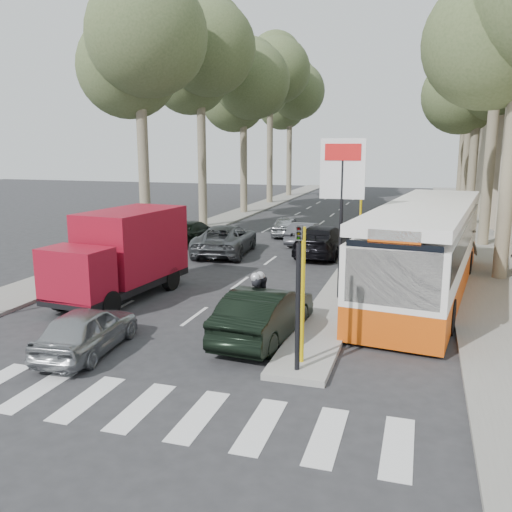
{
  "coord_description": "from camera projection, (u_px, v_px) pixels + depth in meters",
  "views": [
    {
      "loc": [
        5.87,
        -13.27,
        5.36
      ],
      "look_at": [
        0.44,
        4.31,
        1.6
      ],
      "focal_mm": 38.0,
      "sensor_mm": 36.0,
      "label": 1
    }
  ],
  "objects": [
    {
      "name": "ground",
      "position": [
        196.0,
        340.0,
        15.19
      ],
      "size": [
        120.0,
        120.0,
        0.0
      ],
      "primitive_type": "plane",
      "color": "#28282B",
      "rests_on": "ground"
    },
    {
      "name": "sidewalk_right",
      "position": [
        464.0,
        227.0,
        36.1
      ],
      "size": [
        3.2,
        70.0,
        0.12
      ],
      "primitive_type": "cube",
      "color": "gray",
      "rests_on": "ground"
    },
    {
      "name": "median_left",
      "position": [
        243.0,
        213.0,
        43.71
      ],
      "size": [
        2.4,
        64.0,
        0.12
      ],
      "primitive_type": "cube",
      "color": "gray",
      "rests_on": "ground"
    },
    {
      "name": "traffic_island",
      "position": [
        359.0,
        264.0,
        24.53
      ],
      "size": [
        1.5,
        26.0,
        0.16
      ],
      "primitive_type": "cube",
      "color": "gray",
      "rests_on": "ground"
    },
    {
      "name": "billboard",
      "position": [
        342.0,
        196.0,
        18.19
      ],
      "size": [
        1.5,
        12.1,
        5.6
      ],
      "color": "yellow",
      "rests_on": "ground"
    },
    {
      "name": "traffic_light_island",
      "position": [
        298.0,
        274.0,
        12.35
      ],
      "size": [
        0.16,
        0.41,
        3.6
      ],
      "color": "black",
      "rests_on": "ground"
    },
    {
      "name": "tree_l_a",
      "position": [
        142.0,
        42.0,
        26.73
      ],
      "size": [
        7.4,
        7.2,
        14.1
      ],
      "color": "#6B604C",
      "rests_on": "ground"
    },
    {
      "name": "tree_l_b",
      "position": [
        202.0,
        53.0,
        34.11
      ],
      "size": [
        7.4,
        7.2,
        14.88
      ],
      "color": "#6B604C",
      "rests_on": "ground"
    },
    {
      "name": "tree_l_c",
      "position": [
        245.0,
        84.0,
        41.75
      ],
      "size": [
        7.4,
        7.2,
        13.71
      ],
      "color": "#6B604C",
      "rests_on": "ground"
    },
    {
      "name": "tree_l_d",
      "position": [
        272.0,
        73.0,
        48.92
      ],
      "size": [
        7.4,
        7.2,
        15.66
      ],
      "color": "#6B604C",
      "rests_on": "ground"
    },
    {
      "name": "tree_l_e",
      "position": [
        291.0,
        93.0,
        56.65
      ],
      "size": [
        7.4,
        7.2,
        14.49
      ],
      "color": "#6B604C",
      "rests_on": "ground"
    },
    {
      "name": "tree_r_b",
      "position": [
        504.0,
        23.0,
        27.2
      ],
      "size": [
        7.4,
        7.2,
        15.27
      ],
      "color": "#6B604C",
      "rests_on": "ground"
    },
    {
      "name": "tree_r_c",
      "position": [
        481.0,
        77.0,
        35.09
      ],
      "size": [
        7.4,
        7.2,
        13.32
      ],
      "color": "#6B604C",
      "rests_on": "ground"
    },
    {
      "name": "tree_r_d",
      "position": [
        475.0,
        71.0,
        42.27
      ],
      "size": [
        7.4,
        7.2,
        14.88
      ],
      "color": "#6B604C",
      "rests_on": "ground"
    },
    {
      "name": "tree_r_e",
      "position": [
        468.0,
        90.0,
        49.87
      ],
      "size": [
        7.4,
        7.2,
        14.1
      ],
      "color": "#6B604C",
      "rests_on": "ground"
    },
    {
      "name": "silver_hatchback",
      "position": [
        87.0,
        330.0,
        14.18
      ],
      "size": [
        1.78,
        3.78,
        1.25
      ],
      "primitive_type": "imported",
      "rotation": [
        0.0,
        0.0,
        3.23
      ],
      "color": "#96999E",
      "rests_on": "ground"
    },
    {
      "name": "dark_hatchback",
      "position": [
        265.0,
        313.0,
        15.2
      ],
      "size": [
        1.94,
        4.62,
        1.48
      ],
      "primitive_type": "imported",
      "rotation": [
        0.0,
        0.0,
        3.06
      ],
      "color": "black",
      "rests_on": "ground"
    },
    {
      "name": "queue_car_a",
      "position": [
        225.0,
        239.0,
        27.17
      ],
      "size": [
        3.04,
        5.56,
        1.48
      ],
      "primitive_type": "imported",
      "rotation": [
        0.0,
        0.0,
        3.26
      ],
      "color": "#4D5155",
      "rests_on": "ground"
    },
    {
      "name": "queue_car_b",
      "position": [
        323.0,
        240.0,
        26.79
      ],
      "size": [
        2.45,
        5.32,
        1.51
      ],
      "primitive_type": "imported",
      "rotation": [
        0.0,
        0.0,
        3.08
      ],
      "color": "black",
      "rests_on": "ground"
    },
    {
      "name": "queue_car_c",
      "position": [
        287.0,
        226.0,
        32.61
      ],
      "size": [
        1.62,
        3.62,
        1.21
      ],
      "primitive_type": "imported",
      "rotation": [
        0.0,
        0.0,
        3.2
      ],
      "color": "#A9ACB1",
      "rests_on": "ground"
    },
    {
      "name": "queue_car_d",
      "position": [
        306.0,
        233.0,
        29.82
      ],
      "size": [
        1.64,
        3.83,
        1.23
      ],
      "primitive_type": "imported",
      "rotation": [
        0.0,
        0.0,
        3.05
      ],
      "color": "#53555C",
      "rests_on": "ground"
    },
    {
      "name": "queue_car_e",
      "position": [
        192.0,
        232.0,
        30.09
      ],
      "size": [
        1.84,
        4.44,
        1.28
      ],
      "primitive_type": "imported",
      "rotation": [
        0.0,
        0.0,
        3.13
      ],
      "color": "black",
      "rests_on": "ground"
    },
    {
      "name": "red_truck",
      "position": [
        123.0,
        253.0,
        19.16
      ],
      "size": [
        2.73,
        5.99,
        3.1
      ],
      "rotation": [
        0.0,
        0.0,
        -0.1
      ],
      "color": "black",
      "rests_on": "ground"
    },
    {
      "name": "city_bus",
      "position": [
        426.0,
        247.0,
        19.56
      ],
      "size": [
        4.43,
        13.05,
        3.37
      ],
      "rotation": [
        0.0,
        0.0,
        -0.13
      ],
      "color": "#CE4A0B",
      "rests_on": "ground"
    },
    {
      "name": "motorcycle",
      "position": [
        258.0,
        305.0,
        15.6
      ],
      "size": [
        0.78,
        2.19,
        1.86
      ],
      "rotation": [
        0.0,
        0.0,
        0.0
      ],
      "color": "black",
      "rests_on": "ground"
    },
    {
      "name": "pedestrian_far",
      "position": [
        466.0,
        248.0,
        22.88
      ],
      "size": [
        1.37,
        1.2,
        1.97
      ],
      "primitive_type": "imported",
      "rotation": [
        0.0,
        0.0,
        3.76
      ],
      "color": "#635A4A",
      "rests_on": "sidewalk_right"
    }
  ]
}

